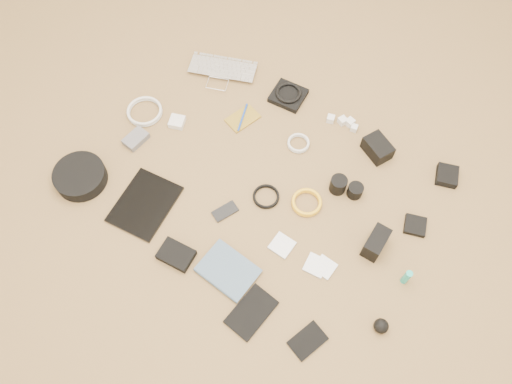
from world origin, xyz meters
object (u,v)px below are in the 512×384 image
Objects in this scene: laptop at (220,76)px; dslr_camera at (378,148)px; tablet at (145,204)px; paperback at (215,287)px; phone at (225,211)px; headphone_case at (80,176)px.

laptop is 2.56× the size of dslr_camera.
tablet is at bearing -100.98° from laptop.
laptop is 1.01m from paperback.
dslr_camera is 0.90m from paperback.
phone is 0.48× the size of paperback.
laptop is 0.78m from headphone_case.
headphone_case reaches higher than phone.
headphone_case is 0.73m from paperback.
paperback is (0.73, -0.04, -0.02)m from headphone_case.
paperback reaches higher than tablet.
headphone_case is (-0.14, -0.77, 0.02)m from laptop.
phone is at bearing 21.74° from headphone_case.
paperback is at bearing -77.01° from laptop.
tablet is at bearing -106.16° from dslr_camera.
laptop is 0.80m from dslr_camera.
dslr_camera reaches higher than paperback.
paperback is (0.44, -0.11, 0.00)m from tablet.
headphone_case is (-0.57, -0.23, 0.03)m from phone.
laptop reaches higher than tablet.
dslr_camera reaches higher than headphone_case.
dslr_camera is 0.70m from phone.
dslr_camera is at bearing -18.85° from laptop.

